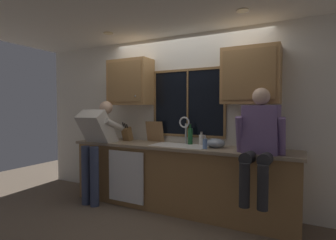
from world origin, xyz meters
TOP-DOWN VIEW (x-y plane):
  - back_wall at (0.00, 0.06)m, footprint 5.63×0.12m
  - ceiling_downlight_left at (-0.97, -0.60)m, footprint 0.14×0.14m
  - ceiling_downlight_right at (0.97, -0.60)m, footprint 0.14×0.14m
  - window_glass at (0.05, -0.01)m, footprint 1.10×0.02m
  - window_frame_top at (0.05, -0.02)m, footprint 1.17×0.02m
  - window_frame_bottom at (0.05, -0.02)m, footprint 1.17×0.02m
  - window_frame_left at (-0.52, -0.02)m, footprint 0.03×0.02m
  - window_frame_right at (0.62, -0.02)m, footprint 0.03×0.02m
  - window_mullion_center at (0.05, -0.02)m, footprint 0.02×0.02m
  - lower_cabinet_run at (0.00, -0.29)m, footprint 3.23×0.58m
  - countertop at (0.00, -0.31)m, footprint 3.29×0.62m
  - dishwasher_front at (-0.67, -0.61)m, footprint 0.60×0.02m
  - upper_cabinet_left at (-0.89, -0.17)m, footprint 0.72×0.36m
  - upper_cabinet_right at (0.99, -0.17)m, footprint 0.72×0.36m
  - sink at (0.05, -0.30)m, footprint 0.80×0.46m
  - faucet at (0.06, -0.12)m, footprint 0.18×0.09m
  - person_standing at (-1.21, -0.61)m, footprint 0.53×0.69m
  - person_sitting_on_counter at (1.16, -0.57)m, footprint 0.54×0.62m
  - knife_block at (-0.93, -0.22)m, footprint 0.12×0.18m
  - cutting_board at (-0.49, -0.08)m, footprint 0.30×0.09m
  - mixing_bowl at (0.56, -0.26)m, footprint 0.26×0.26m
  - soap_dispenser at (0.47, -0.44)m, footprint 0.06×0.07m
  - bottle_green_glass at (0.14, -0.12)m, footprint 0.07×0.07m
  - bottle_tall_clear at (0.30, -0.10)m, footprint 0.07×0.07m

SIDE VIEW (x-z plane):
  - lower_cabinet_run at x=0.00m, z-range 0.00..0.88m
  - dishwasher_front at x=-0.67m, z-range 0.09..0.83m
  - sink at x=0.05m, z-range 0.72..0.93m
  - countertop at x=0.00m, z-range 0.88..0.92m
  - person_standing at x=-1.21m, z-range 0.18..1.74m
  - mixing_bowl at x=0.56m, z-range 0.91..1.04m
  - soap_dispenser at x=0.47m, z-range 0.90..1.08m
  - bottle_tall_clear at x=0.30m, z-range 0.90..1.09m
  - knife_block at x=-0.93m, z-range 0.87..1.19m
  - window_frame_bottom at x=0.05m, z-range 1.01..1.05m
  - bottle_green_glass at x=0.14m, z-range 0.89..1.20m
  - cutting_board at x=-0.49m, z-range 0.92..1.24m
  - person_sitting_on_counter at x=1.16m, z-range 0.47..1.73m
  - faucet at x=0.06m, z-range 0.97..1.37m
  - back_wall at x=0.00m, z-range 0.00..2.55m
  - window_glass at x=0.05m, z-range 1.05..2.00m
  - window_frame_left at x=-0.52m, z-range 1.05..2.00m
  - window_frame_right at x=0.62m, z-range 1.05..2.00m
  - window_mullion_center at x=0.05m, z-range 1.05..2.00m
  - upper_cabinet_left at x=-0.89m, z-range 1.50..2.22m
  - upper_cabinet_right at x=0.99m, z-range 1.50..2.22m
  - window_frame_top at x=0.05m, z-range 2.00..2.04m
  - ceiling_downlight_left at x=-0.97m, z-range 2.54..2.55m
  - ceiling_downlight_right at x=0.97m, z-range 2.54..2.55m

